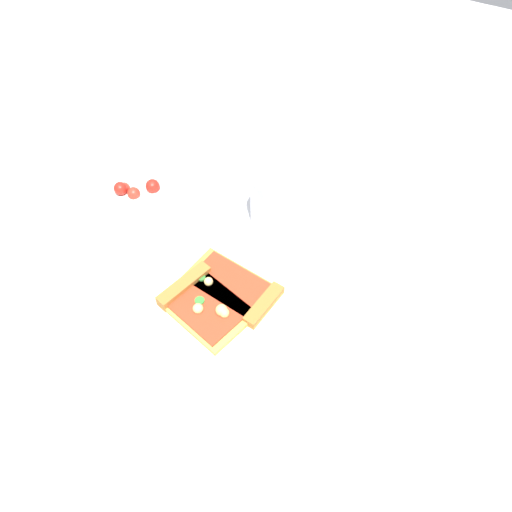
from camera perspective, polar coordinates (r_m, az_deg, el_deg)
The scene contains 7 objects.
ground_plane at distance 0.76m, azimuth -5.81°, elevation -4.77°, with size 2.40×2.40×0.00m, color silver.
plate at distance 0.75m, azimuth -4.04°, elevation -5.27°, with size 0.22×0.22×0.01m, color silver.
pizza_slice_near at distance 0.74m, azimuth -2.38°, elevation -3.85°, with size 0.15×0.09×0.02m.
pizza_slice_far at distance 0.73m, azimuth -6.17°, elevation -5.46°, with size 0.14×0.12×0.02m.
salad_bowl at distance 0.84m, azimuth -13.93°, elevation 5.16°, with size 0.14×0.14×0.09m.
soda_glass at distance 0.82m, azimuth 2.26°, elevation 6.47°, with size 0.08×0.08×0.10m.
paper_napkin at distance 0.75m, azimuth 17.33°, elevation -8.67°, with size 0.10×0.11×0.00m, color white.
Camera 1 is at (0.27, -0.33, 0.63)m, focal length 34.35 mm.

